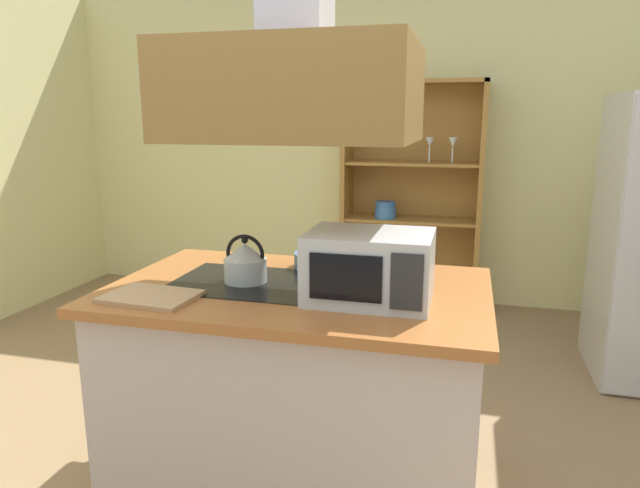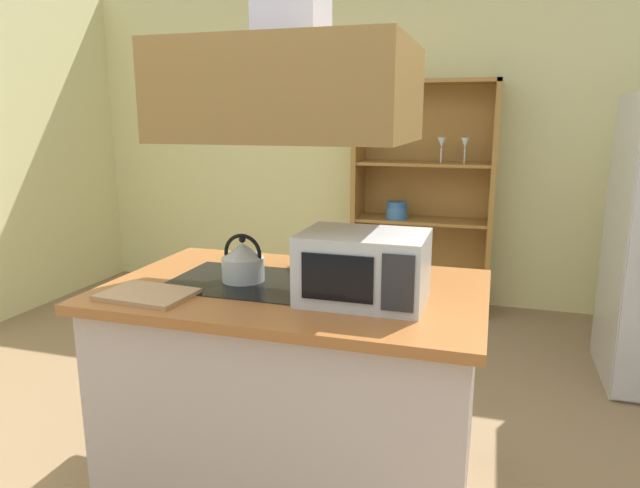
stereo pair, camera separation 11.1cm
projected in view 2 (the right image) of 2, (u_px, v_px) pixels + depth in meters
wall_back at (411, 144)px, 4.81m from camera, size 6.00×0.12×2.70m
kitchen_island at (296, 386)px, 2.41m from camera, size 1.53×0.98×0.90m
range_hood at (293, 63)px, 2.12m from camera, size 0.90×0.70×1.22m
dish_cabinet at (422, 210)px, 4.68m from camera, size 1.12×0.40×1.86m
kettle at (243, 261)px, 2.36m from camera, size 0.18×0.18×0.20m
cutting_board at (147, 294)px, 2.17m from camera, size 0.36×0.26×0.02m
microwave at (364, 267)px, 2.10m from camera, size 0.46×0.35×0.26m
fruit_bowl at (323, 258)px, 2.58m from camera, size 0.27×0.27×0.14m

